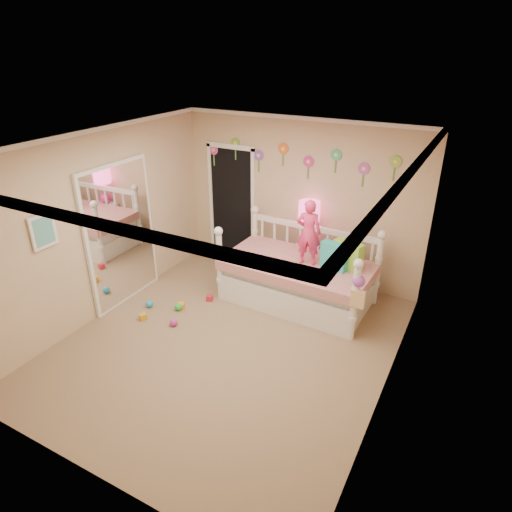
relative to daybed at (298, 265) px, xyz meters
The scene contains 18 objects.
floor 1.59m from the daybed, 104.03° to the right, with size 4.00×4.50×0.01m, color #7F684C.
ceiling 2.49m from the daybed, 104.03° to the right, with size 4.00×4.50×0.01m, color white.
back_wall 1.14m from the daybed, 113.63° to the left, with size 4.00×0.01×2.60m, color tan.
left_wall 2.85m from the daybed, 148.73° to the right, with size 0.01×4.50×2.60m, color tan.
right_wall 2.29m from the daybed, 41.09° to the right, with size 0.01×4.50×2.60m, color tan.
crown_molding 2.46m from the daybed, 104.03° to the right, with size 4.00×4.50×0.06m, color white, non-canonical shape.
daybed is the anchor object (origin of this frame).
pillow_turquoise 0.59m from the daybed, ahead, with size 0.39×0.14×0.39m, color #23B2A9.
pillow_lime 0.76m from the daybed, 10.33° to the left, with size 0.42×0.16×0.40m, color #91DA42.
child 0.57m from the daybed, ahead, with size 0.35×0.23×0.97m, color #F63772.
nightstand 0.71m from the daybed, 100.26° to the left, with size 0.38×0.29×0.64m, color white.
table_lamp 0.83m from the daybed, 100.26° to the left, with size 0.33×0.33×0.73m.
closet_doorway 1.85m from the daybed, 153.46° to the left, with size 0.90×0.04×2.07m, color black.
flower_decals 1.63m from the daybed, 119.06° to the left, with size 3.40×0.02×0.50m, color #B2668C, non-canonical shape.
mirror_closet 2.62m from the daybed, 153.97° to the right, with size 0.07×1.30×2.10m, color white.
wall_picture 3.43m from the daybed, 134.95° to the right, with size 0.05×0.34×0.42m, color white.
hanging_bag 1.20m from the daybed, 28.50° to the right, with size 0.20×0.16×0.36m, color beige, non-canonical shape.
toy_scatter 1.97m from the daybed, 141.58° to the right, with size 0.80×1.30×0.11m, color #996666, non-canonical shape.
Camera 1 is at (2.57, -4.03, 3.60)m, focal length 31.36 mm.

